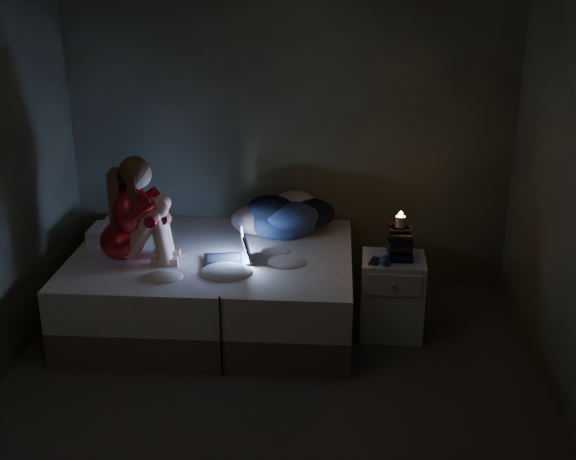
# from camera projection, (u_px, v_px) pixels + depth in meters

# --- Properties ---
(floor) EXTENTS (3.60, 3.80, 0.02)m
(floor) POSITION_uv_depth(u_px,v_px,m) (269.00, 406.00, 4.55)
(floor) COLOR #454240
(floor) RESTS_ON ground
(wall_back) EXTENTS (3.60, 0.02, 2.60)m
(wall_back) POSITION_uv_depth(u_px,v_px,m) (290.00, 133.00, 5.87)
(wall_back) COLOR #31332B
(wall_back) RESTS_ON ground
(wall_front) EXTENTS (3.60, 0.02, 2.60)m
(wall_front) POSITION_uv_depth(u_px,v_px,m) (209.00, 405.00, 2.30)
(wall_front) COLOR #31332B
(wall_front) RESTS_ON ground
(bed) EXTENTS (2.07, 1.55, 0.57)m
(bed) POSITION_uv_depth(u_px,v_px,m) (214.00, 287.00, 5.51)
(bed) COLOR #B5B3AF
(bed) RESTS_ON ground
(pillow) EXTENTS (0.42, 0.30, 0.12)m
(pillow) POSITION_uv_depth(u_px,v_px,m) (118.00, 235.00, 5.58)
(pillow) COLOR white
(pillow) RESTS_ON bed
(woman) EXTENTS (0.52, 0.37, 0.79)m
(woman) POSITION_uv_depth(u_px,v_px,m) (120.00, 210.00, 5.10)
(woman) COLOR #730007
(woman) RESTS_ON bed
(laptop) EXTENTS (0.37, 0.29, 0.24)m
(laptop) POSITION_uv_depth(u_px,v_px,m) (226.00, 246.00, 5.21)
(laptop) COLOR black
(laptop) RESTS_ON bed
(clothes_pile) EXTENTS (0.70, 0.63, 0.35)m
(clothes_pile) POSITION_uv_depth(u_px,v_px,m) (282.00, 214.00, 5.69)
(clothes_pile) COLOR #131F43
(clothes_pile) RESTS_ON bed
(nightstand) EXTENTS (0.46, 0.42, 0.60)m
(nightstand) POSITION_uv_depth(u_px,v_px,m) (392.00, 296.00, 5.32)
(nightstand) COLOR silver
(nightstand) RESTS_ON ground
(book_stack) EXTENTS (0.19, 0.25, 0.25)m
(book_stack) POSITION_uv_depth(u_px,v_px,m) (399.00, 242.00, 5.18)
(book_stack) COLOR black
(book_stack) RESTS_ON nightstand
(candle) EXTENTS (0.07, 0.07, 0.08)m
(candle) POSITION_uv_depth(u_px,v_px,m) (400.00, 220.00, 5.12)
(candle) COLOR beige
(candle) RESTS_ON book_stack
(phone) EXTENTS (0.10, 0.15, 0.01)m
(phone) POSITION_uv_depth(u_px,v_px,m) (376.00, 261.00, 5.15)
(phone) COLOR black
(phone) RESTS_ON nightstand
(blue_orb) EXTENTS (0.08, 0.08, 0.08)m
(blue_orb) POSITION_uv_depth(u_px,v_px,m) (386.00, 261.00, 5.07)
(blue_orb) COLOR navy
(blue_orb) RESTS_ON nightstand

